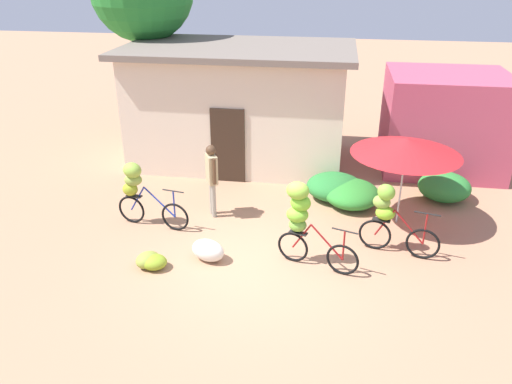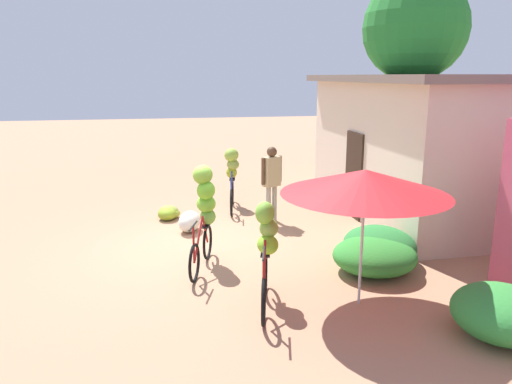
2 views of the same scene
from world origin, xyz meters
name	(u,v)px [view 1 (image 1 of 2)]	position (x,y,z in m)	size (l,w,h in m)	color
ground_plane	(263,264)	(0.00, 0.00, 0.00)	(60.00, 60.00, 0.00)	#AA7B5B
building_low	(240,104)	(-1.50, 5.55, 1.66)	(6.36, 3.86, 3.29)	beige
shop_pink	(443,121)	(4.23, 5.85, 1.33)	(3.20, 2.80, 2.66)	#BA4861
hedge_bush_front_left	(335,187)	(1.33, 3.20, 0.32)	(1.40, 1.26, 0.64)	#297A34
hedge_bush_front_right	(352,194)	(1.75, 2.92, 0.29)	(1.34, 1.43, 0.59)	#2F8831
hedge_bush_mid	(444,187)	(4.02, 3.59, 0.34)	(1.27, 1.23, 0.67)	#308837
market_umbrella	(407,146)	(2.77, 2.21, 1.83)	(2.37, 2.37, 2.01)	beige
bicycle_leftmost	(138,188)	(-2.95, 1.18, 0.90)	(1.74, 0.51, 1.48)	black
bicycle_near_pile	(303,216)	(0.73, 0.15, 1.05)	(1.60, 0.63, 1.75)	black
bicycle_center_loaded	(389,215)	(2.42, 0.88, 0.84)	(1.58, 0.55, 1.49)	black
banana_pile_on_ground	(150,261)	(-2.16, -0.44, 0.14)	(0.71, 0.66, 0.30)	olive
produce_sack	(208,250)	(-1.11, -0.03, 0.22)	(0.70, 0.44, 0.44)	silver
person_vendor	(212,173)	(-1.45, 1.86, 1.07)	(0.36, 0.52, 1.74)	gray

